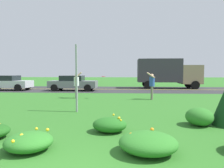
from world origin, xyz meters
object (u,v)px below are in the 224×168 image
(sign_post_near_path, at_px, (76,78))
(frisbee_red, at_px, (103,76))
(box_truck_tan, at_px, (167,72))
(car_silver_leftmost, at_px, (7,83))
(car_gray_center_left, at_px, (73,83))
(person_thrower_white_shirt, at_px, (76,84))
(person_catcher_blue_shirt, at_px, (152,84))

(sign_post_near_path, bearing_deg, frisbee_red, 81.17)
(box_truck_tan, bearing_deg, car_silver_leftmost, -167.92)
(frisbee_red, relative_size, box_truck_tan, 0.04)
(box_truck_tan, bearing_deg, sign_post_near_path, -116.44)
(car_silver_leftmost, distance_m, car_gray_center_left, 6.57)
(car_silver_leftmost, bearing_deg, sign_post_near_path, -46.97)
(person_thrower_white_shirt, bearing_deg, person_catcher_blue_shirt, -3.19)
(person_thrower_white_shirt, xyz_separation_m, box_truck_tan, (7.90, 8.94, 0.82))
(person_catcher_blue_shirt, height_order, frisbee_red, person_catcher_blue_shirt)
(person_thrower_white_shirt, xyz_separation_m, frisbee_red, (1.85, -0.14, 0.50))
(sign_post_near_path, xyz_separation_m, person_catcher_blue_shirt, (3.86, 4.33, -0.49))
(person_thrower_white_shirt, distance_m, frisbee_red, 1.92)
(person_catcher_blue_shirt, height_order, box_truck_tan, box_truck_tan)
(car_silver_leftmost, bearing_deg, box_truck_tan, 12.08)
(person_catcher_blue_shirt, xyz_separation_m, car_gray_center_left, (-6.72, 5.76, -0.26))
(sign_post_near_path, relative_size, person_thrower_white_shirt, 1.67)
(frisbee_red, height_order, car_gray_center_left, frisbee_red)
(frisbee_red, distance_m, box_truck_tan, 10.91)
(person_catcher_blue_shirt, height_order, car_silver_leftmost, person_catcher_blue_shirt)
(person_thrower_white_shirt, height_order, person_catcher_blue_shirt, person_thrower_white_shirt)
(sign_post_near_path, height_order, person_thrower_white_shirt, sign_post_near_path)
(frisbee_red, relative_size, car_gray_center_left, 0.05)
(person_thrower_white_shirt, distance_m, car_silver_leftmost, 9.92)
(frisbee_red, bearing_deg, box_truck_tan, 56.35)
(person_thrower_white_shirt, height_order, car_gray_center_left, person_thrower_white_shirt)
(car_gray_center_left, bearing_deg, box_truck_tan, 19.82)
(sign_post_near_path, bearing_deg, person_thrower_white_shirt, 104.10)
(sign_post_near_path, bearing_deg, box_truck_tan, 63.56)
(person_catcher_blue_shirt, xyz_separation_m, frisbee_red, (-3.17, 0.14, 0.48))
(frisbee_red, height_order, box_truck_tan, box_truck_tan)
(person_catcher_blue_shirt, bearing_deg, car_gray_center_left, 139.38)
(car_silver_leftmost, relative_size, car_gray_center_left, 1.00)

